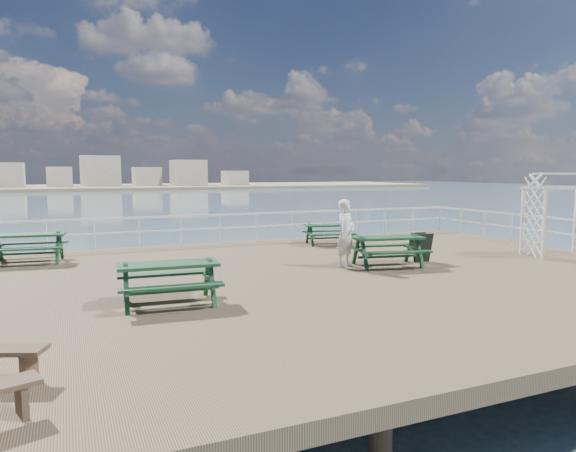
# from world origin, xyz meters

# --- Properties ---
(ground) EXTENTS (18.00, 14.00, 0.30)m
(ground) POSITION_xyz_m (0.00, 0.00, -0.15)
(ground) COLOR brown
(ground) RESTS_ON ground
(sea_backdrop) EXTENTS (300.00, 300.00, 9.20)m
(sea_backdrop) POSITION_xyz_m (12.54, 134.07, -0.51)
(sea_backdrop) COLOR #3B5363
(sea_backdrop) RESTS_ON ground
(railing) EXTENTS (17.77, 13.76, 1.10)m
(railing) POSITION_xyz_m (-0.07, 2.57, 0.87)
(railing) COLOR silver
(railing) RESTS_ON ground
(picnic_table_a) EXTENTS (2.19, 1.85, 0.98)m
(picnic_table_a) POSITION_xyz_m (-7.80, 4.94, 0.62)
(picnic_table_a) COLOR #12311D
(picnic_table_a) RESTS_ON ground
(picnic_table_b) EXTENTS (1.97, 1.71, 0.84)m
(picnic_table_b) POSITION_xyz_m (2.07, 4.82, 0.54)
(picnic_table_b) COLOR #12311D
(picnic_table_b) RESTS_ON ground
(picnic_table_c) EXTENTS (2.23, 1.92, 0.96)m
(picnic_table_c) POSITION_xyz_m (1.57, 0.32, 0.61)
(picnic_table_c) COLOR #12311D
(picnic_table_c) RESTS_ON ground
(picnic_table_d) EXTENTS (2.10, 1.75, 0.96)m
(picnic_table_d) POSITION_xyz_m (-4.90, -1.47, 0.61)
(picnic_table_d) COLOR #12311D
(picnic_table_d) RESTS_ON ground
(trellis_arbor) EXTENTS (2.32, 1.58, 2.64)m
(trellis_arbor) POSITION_xyz_m (7.60, -0.35, 1.17)
(trellis_arbor) COLOR silver
(trellis_arbor) RESTS_ON ground
(sandwich_board) EXTENTS (0.54, 0.40, 0.88)m
(sandwich_board) POSITION_xyz_m (2.87, 0.45, 0.43)
(sandwich_board) COLOR black
(sandwich_board) RESTS_ON ground
(person) EXTENTS (0.82, 0.73, 1.90)m
(person) POSITION_xyz_m (0.40, 0.65, 0.95)
(person) COLOR white
(person) RESTS_ON ground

